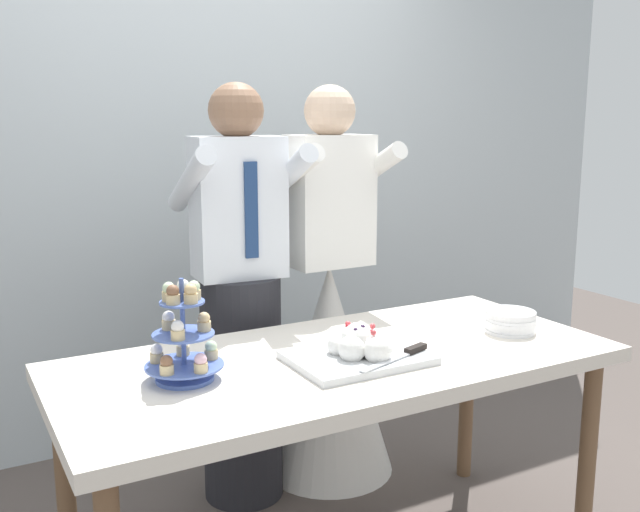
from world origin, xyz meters
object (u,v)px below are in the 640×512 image
object	(u,v)px
dessert_table	(340,377)
cupcake_stand	(183,339)
person_bride	(329,342)
main_cake_tray	(360,350)
person_groom	(241,319)
plate_stack	(510,321)

from	to	relation	value
dessert_table	cupcake_stand	bearing A→B (deg)	176.74
dessert_table	person_bride	bearing A→B (deg)	62.98
dessert_table	main_cake_tray	bearing A→B (deg)	-74.57
dessert_table	person_groom	world-z (taller)	person_groom
plate_stack	cupcake_stand	bearing A→B (deg)	175.11
dessert_table	cupcake_stand	distance (m)	0.55
cupcake_stand	person_groom	size ratio (longest dim) A/B	0.18
main_cake_tray	cupcake_stand	bearing A→B (deg)	168.09
main_cake_tray	person_bride	world-z (taller)	person_bride
cupcake_stand	person_bride	size ratio (longest dim) A/B	0.18
person_bride	person_groom	bearing A→B (deg)	-177.19
person_groom	person_bride	distance (m)	0.45
dessert_table	person_groom	xyz separation A→B (m)	(-0.08, 0.64, 0.05)
cupcake_stand	plate_stack	bearing A→B (deg)	-4.89
cupcake_stand	person_bride	world-z (taller)	person_bride
main_cake_tray	person_bride	bearing A→B (deg)	67.12
cupcake_stand	person_groom	distance (m)	0.76
person_bride	plate_stack	bearing A→B (deg)	-65.73
main_cake_tray	dessert_table	bearing A→B (deg)	105.43
main_cake_tray	person_groom	bearing A→B (deg)	98.00
person_groom	person_bride	size ratio (longest dim) A/B	1.00
person_groom	person_bride	world-z (taller)	same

